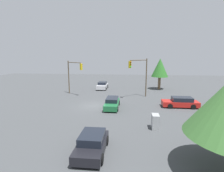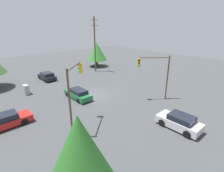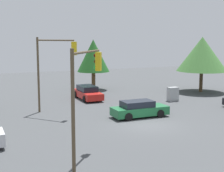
# 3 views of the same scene
# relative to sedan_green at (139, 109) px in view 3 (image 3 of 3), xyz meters

# --- Properties ---
(ground_plane) EXTENTS (80.00, 80.00, 0.00)m
(ground_plane) POSITION_rel_sedan_green_xyz_m (0.58, 2.40, -0.64)
(ground_plane) COLOR #424447
(sedan_green) EXTENTS (4.52, 1.84, 1.33)m
(sedan_green) POSITION_rel_sedan_green_xyz_m (0.00, 0.00, 0.00)
(sedan_green) COLOR #1E6638
(sedan_green) RESTS_ON ground_plane
(sedan_red) EXTENTS (1.89, 4.65, 1.37)m
(sedan_red) POSITION_rel_sedan_green_xyz_m (1.21, -9.03, 0.02)
(sedan_red) COLOR red
(sedan_red) RESTS_ON ground_plane
(traffic_signal_main) EXTENTS (2.74, 3.34, 5.86)m
(traffic_signal_main) POSITION_rel_sedan_green_xyz_m (7.01, 7.38, 3.41)
(traffic_signal_main) COLOR brown
(traffic_signal_main) RESTS_ON ground_plane
(traffic_signal_cross) EXTENTS (2.66, 3.02, 6.32)m
(traffic_signal_cross) POSITION_rel_sedan_green_xyz_m (6.01, -3.85, 3.68)
(traffic_signal_cross) COLOR brown
(traffic_signal_cross) RESTS_ON ground_plane
(electrical_cabinet) EXTENTS (1.04, 0.65, 1.38)m
(electrical_cabinet) POSITION_rel_sedan_green_xyz_m (-6.23, -4.73, 0.05)
(electrical_cabinet) COLOR #9EA0A3
(electrical_cabinet) RESTS_ON ground_plane
(tree_right) EXTENTS (5.70, 5.70, 6.31)m
(tree_right) POSITION_rel_sedan_green_xyz_m (-12.34, -8.26, 3.72)
(tree_right) COLOR #4C3823
(tree_right) RESTS_ON ground_plane
(tree_behind) EXTENTS (3.82, 3.82, 6.00)m
(tree_behind) POSITION_rel_sedan_green_xyz_m (-1.48, -14.66, 3.43)
(tree_behind) COLOR brown
(tree_behind) RESTS_ON ground_plane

